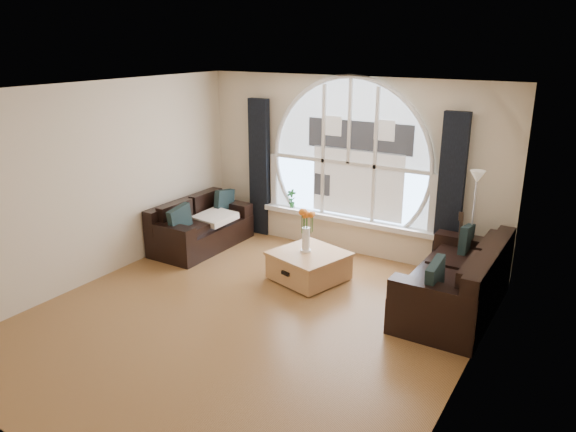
{
  "coord_description": "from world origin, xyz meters",
  "views": [
    {
      "loc": [
        3.47,
        -4.86,
        3.23
      ],
      "look_at": [
        0.0,
        0.9,
        1.05
      ],
      "focal_mm": 34.34,
      "sensor_mm": 36.0,
      "label": 1
    }
  ],
  "objects_px": {
    "vase_flowers": "(306,225)",
    "floor_lamp": "(472,229)",
    "sofa_left": "(201,223)",
    "potted_plant": "(292,198)",
    "guitar": "(460,247)",
    "sofa_right": "(454,280)",
    "coffee_chest": "(309,265)"
  },
  "relations": [
    {
      "from": "sofa_left",
      "to": "floor_lamp",
      "type": "xyz_separation_m",
      "value": [
        4.03,
        0.75,
        0.4
      ]
    },
    {
      "from": "coffee_chest",
      "to": "floor_lamp",
      "type": "bearing_deg",
      "value": 43.19
    },
    {
      "from": "coffee_chest",
      "to": "guitar",
      "type": "distance_m",
      "value": 2.06
    },
    {
      "from": "coffee_chest",
      "to": "guitar",
      "type": "relative_size",
      "value": 0.85
    },
    {
      "from": "sofa_left",
      "to": "potted_plant",
      "type": "xyz_separation_m",
      "value": [
        1.05,
        1.07,
        0.3
      ]
    },
    {
      "from": "floor_lamp",
      "to": "potted_plant",
      "type": "xyz_separation_m",
      "value": [
        -2.98,
        0.32,
        -0.1
      ]
    },
    {
      "from": "coffee_chest",
      "to": "sofa_right",
      "type": "bearing_deg",
      "value": 19.8
    },
    {
      "from": "vase_flowers",
      "to": "floor_lamp",
      "type": "distance_m",
      "value": 2.21
    },
    {
      "from": "sofa_left",
      "to": "vase_flowers",
      "type": "relative_size",
      "value": 2.42
    },
    {
      "from": "coffee_chest",
      "to": "potted_plant",
      "type": "distance_m",
      "value": 1.74
    },
    {
      "from": "vase_flowers",
      "to": "guitar",
      "type": "distance_m",
      "value": 2.1
    },
    {
      "from": "coffee_chest",
      "to": "vase_flowers",
      "type": "xyz_separation_m",
      "value": [
        -0.06,
        0.01,
        0.57
      ]
    },
    {
      "from": "sofa_left",
      "to": "potted_plant",
      "type": "bearing_deg",
      "value": 46.18
    },
    {
      "from": "sofa_right",
      "to": "coffee_chest",
      "type": "distance_m",
      "value": 1.97
    },
    {
      "from": "vase_flowers",
      "to": "floor_lamp",
      "type": "height_order",
      "value": "floor_lamp"
    },
    {
      "from": "sofa_left",
      "to": "guitar",
      "type": "distance_m",
      "value": 3.97
    },
    {
      "from": "sofa_right",
      "to": "coffee_chest",
      "type": "xyz_separation_m",
      "value": [
        -1.96,
        -0.12,
        -0.18
      ]
    },
    {
      "from": "sofa_left",
      "to": "sofa_right",
      "type": "xyz_separation_m",
      "value": [
        4.06,
        -0.11,
        0.0
      ]
    },
    {
      "from": "sofa_left",
      "to": "coffee_chest",
      "type": "bearing_deg",
      "value": -5.54
    },
    {
      "from": "potted_plant",
      "to": "sofa_right",
      "type": "bearing_deg",
      "value": -21.29
    },
    {
      "from": "floor_lamp",
      "to": "potted_plant",
      "type": "relative_size",
      "value": 5.24
    },
    {
      "from": "sofa_right",
      "to": "potted_plant",
      "type": "relative_size",
      "value": 6.48
    },
    {
      "from": "coffee_chest",
      "to": "guitar",
      "type": "height_order",
      "value": "guitar"
    },
    {
      "from": "sofa_right",
      "to": "floor_lamp",
      "type": "xyz_separation_m",
      "value": [
        -0.03,
        0.86,
        0.4
      ]
    },
    {
      "from": "floor_lamp",
      "to": "potted_plant",
      "type": "bearing_deg",
      "value": 173.94
    },
    {
      "from": "vase_flowers",
      "to": "floor_lamp",
      "type": "xyz_separation_m",
      "value": [
        1.99,
        0.96,
        0.01
      ]
    },
    {
      "from": "floor_lamp",
      "to": "guitar",
      "type": "height_order",
      "value": "floor_lamp"
    },
    {
      "from": "guitar",
      "to": "sofa_left",
      "type": "bearing_deg",
      "value": 173.85
    },
    {
      "from": "guitar",
      "to": "vase_flowers",
      "type": "bearing_deg",
      "value": -170.09
    },
    {
      "from": "sofa_left",
      "to": "guitar",
      "type": "height_order",
      "value": "guitar"
    },
    {
      "from": "sofa_right",
      "to": "potted_plant",
      "type": "height_order",
      "value": "potted_plant"
    },
    {
      "from": "coffee_chest",
      "to": "vase_flowers",
      "type": "bearing_deg",
      "value": -174.49
    }
  ]
}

